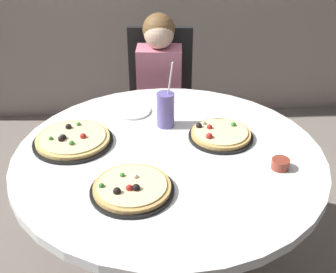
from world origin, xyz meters
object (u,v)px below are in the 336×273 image
(pizza_cheese, at_px, (220,134))
(sauce_bowl, at_px, (280,164))
(dining_table, at_px, (169,171))
(chair_wooden, at_px, (160,96))
(pizza_pepperoni, at_px, (73,140))
(plate_small, at_px, (132,111))
(pizza_veggie, at_px, (132,188))
(diner_child, at_px, (159,116))
(soda_cup, at_px, (167,110))

(pizza_cheese, height_order, sauce_bowl, pizza_cheese)
(dining_table, distance_m, chair_wooden, 1.01)
(chair_wooden, bearing_deg, sauce_bowl, -69.68)
(chair_wooden, height_order, pizza_pepperoni, chair_wooden)
(plate_small, bearing_deg, pizza_cheese, -34.58)
(pizza_pepperoni, distance_m, sauce_bowl, 0.87)
(pizza_veggie, xyz_separation_m, pizza_cheese, (0.38, 0.36, 0.00))
(pizza_pepperoni, xyz_separation_m, plate_small, (0.25, 0.27, -0.01))
(diner_child, distance_m, pizza_pepperoni, 0.87)
(pizza_cheese, distance_m, sauce_bowl, 0.31)
(chair_wooden, height_order, plate_small, chair_wooden)
(diner_child, relative_size, pizza_veggie, 3.52)
(dining_table, relative_size, diner_child, 1.19)
(dining_table, xyz_separation_m, pizza_cheese, (0.23, 0.11, 0.11))
(pizza_pepperoni, distance_m, soda_cup, 0.43)
(diner_child, height_order, pizza_pepperoni, diner_child)
(chair_wooden, distance_m, pizza_cheese, 0.95)
(sauce_bowl, distance_m, plate_small, 0.78)
(dining_table, height_order, sauce_bowl, sauce_bowl)
(chair_wooden, distance_m, pizza_veggie, 1.28)
(soda_cup, distance_m, plate_small, 0.23)
(diner_child, height_order, sauce_bowl, diner_child)
(pizza_veggie, xyz_separation_m, sauce_bowl, (0.58, 0.12, 0.00))
(diner_child, bearing_deg, soda_cup, -88.90)
(pizza_cheese, height_order, plate_small, pizza_cheese)
(pizza_pepperoni, height_order, plate_small, pizza_pepperoni)
(diner_child, xyz_separation_m, sauce_bowl, (0.43, -0.95, 0.29))
(chair_wooden, xyz_separation_m, plate_small, (-0.16, -0.62, 0.22))
(soda_cup, height_order, sauce_bowl, soda_cup)
(chair_wooden, relative_size, pizza_pepperoni, 2.78)
(plate_small, bearing_deg, soda_cup, -41.50)
(dining_table, bearing_deg, sauce_bowl, -17.44)
(diner_child, relative_size, pizza_cheese, 3.84)
(dining_table, bearing_deg, diner_child, 90.43)
(diner_child, xyz_separation_m, soda_cup, (0.01, -0.58, 0.35))
(diner_child, xyz_separation_m, pizza_veggie, (-0.14, -1.07, 0.28))
(pizza_veggie, bearing_deg, sauce_bowl, 11.36)
(chair_wooden, relative_size, sauce_bowl, 13.57)
(pizza_cheese, bearing_deg, soda_cup, 151.13)
(diner_child, bearing_deg, pizza_cheese, -71.41)
(diner_child, bearing_deg, dining_table, -89.57)
(diner_child, height_order, soda_cup, diner_child)
(pizza_veggie, xyz_separation_m, plate_small, (-0.01, 0.63, -0.01))
(pizza_veggie, bearing_deg, diner_child, 82.41)
(pizza_cheese, bearing_deg, chair_wooden, 104.16)
(diner_child, height_order, pizza_cheese, diner_child)
(dining_table, bearing_deg, chair_wooden, 89.57)
(soda_cup, bearing_deg, pizza_cheese, -28.87)
(diner_child, bearing_deg, sauce_bowl, -65.52)
(pizza_veggie, bearing_deg, dining_table, 59.28)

